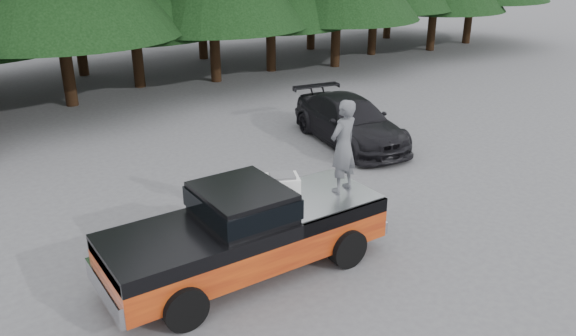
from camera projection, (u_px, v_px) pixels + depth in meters
ground at (283, 241)px, 12.89m from camera, size 120.00×120.00×0.00m
pickup_truck at (247, 243)px, 11.48m from camera, size 6.00×2.04×1.33m
truck_cab at (242, 202)px, 11.07m from camera, size 1.66×1.90×0.59m
air_compressor at (282, 188)px, 11.85m from camera, size 0.86×0.80×0.47m
man_on_bed at (343, 146)px, 11.94m from camera, size 0.84×0.65×2.04m
parked_car at (350, 121)px, 18.89m from camera, size 2.95×5.56×1.53m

